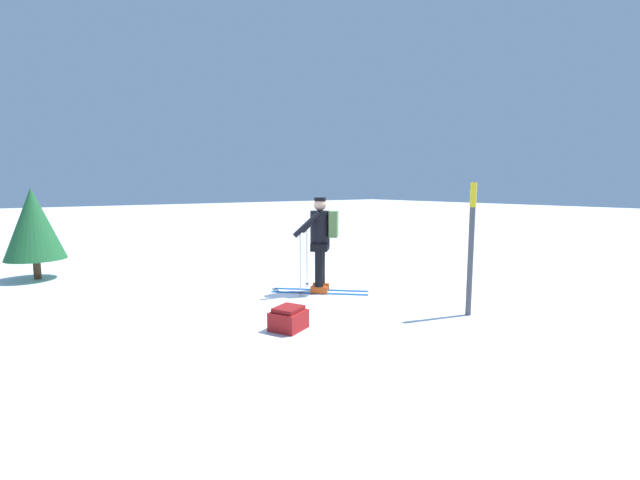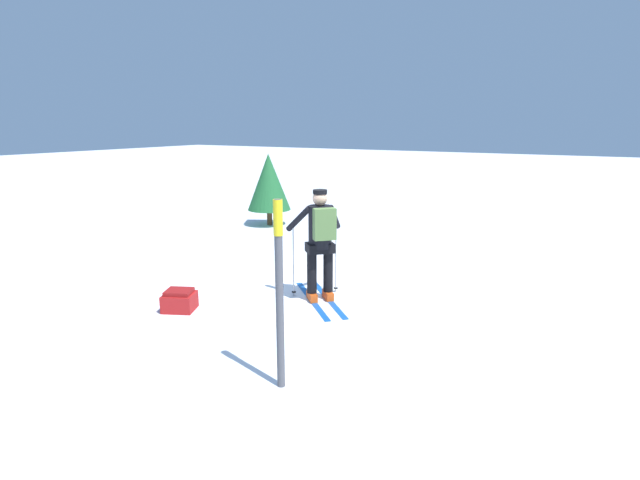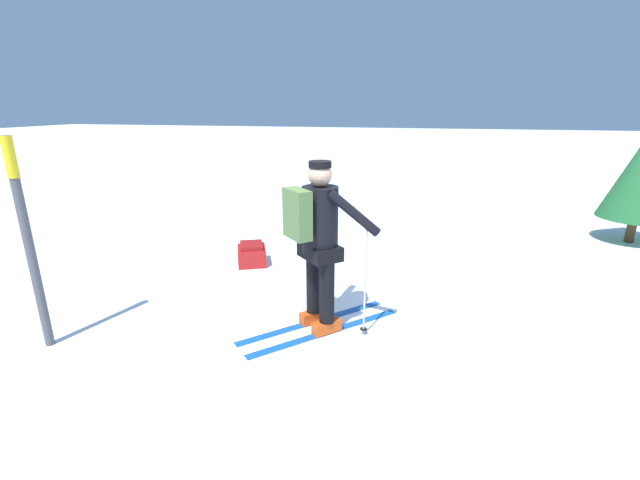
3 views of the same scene
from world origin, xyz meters
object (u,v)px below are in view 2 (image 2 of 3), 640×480
at_px(dropped_backpack, 179,301).
at_px(pine_tree, 269,182).
at_px(skier, 320,238).
at_px(trail_marker, 279,282).

xyz_separation_m(dropped_backpack, pine_tree, (-5.80, -2.48, 1.01)).
bearing_deg(pine_tree, skier, 42.72).
height_order(dropped_backpack, trail_marker, trail_marker).
xyz_separation_m(skier, pine_tree, (-4.41, -4.07, 0.16)).
bearing_deg(dropped_backpack, skier, 131.10).
relative_size(trail_marker, pine_tree, 1.04).
distance_m(skier, trail_marker, 2.63).
bearing_deg(trail_marker, dropped_backpack, -113.01).
height_order(dropped_backpack, pine_tree, pine_tree).
distance_m(dropped_backpack, pine_tree, 6.39).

